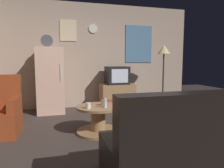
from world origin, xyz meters
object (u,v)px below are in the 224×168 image
(fridge, at_px, (51,80))
(coffee_table, at_px, (98,119))
(wine_glass, at_px, (105,103))
(mug_ceramic_tan, at_px, (103,103))
(crt_tv, at_px, (117,75))
(couch, at_px, (189,147))
(standing_lamp, at_px, (164,54))
(book_stack, at_px, (145,105))
(mug_ceramic_white, at_px, (88,106))
(tv_stand, at_px, (117,96))

(fridge, bearing_deg, coffee_table, -63.83)
(wine_glass, distance_m, mug_ceramic_tan, 0.17)
(crt_tv, distance_m, mug_ceramic_tan, 1.80)
(coffee_table, bearing_deg, couch, -66.87)
(mug_ceramic_tan, distance_m, couch, 1.66)
(standing_lamp, height_order, coffee_table, standing_lamp)
(wine_glass, distance_m, couch, 1.51)
(crt_tv, distance_m, book_stack, 1.06)
(fridge, xyz_separation_m, standing_lamp, (2.70, -0.30, 0.60))
(wine_glass, bearing_deg, standing_lamp, 38.25)
(book_stack, bearing_deg, wine_glass, -131.73)
(fridge, xyz_separation_m, couch, (1.44, -3.13, -0.44))
(mug_ceramic_tan, height_order, book_stack, mug_ceramic_tan)
(mug_ceramic_white, bearing_deg, crt_tv, 60.88)
(standing_lamp, xyz_separation_m, book_stack, (-0.39, 0.17, -1.29))
(coffee_table, height_order, mug_ceramic_white, mug_ceramic_white)
(tv_stand, distance_m, crt_tv, 0.53)
(crt_tv, bearing_deg, couch, -92.91)
(standing_lamp, relative_size, mug_ceramic_tan, 17.67)
(crt_tv, height_order, standing_lamp, standing_lamp)
(coffee_table, bearing_deg, standing_lamp, 34.32)
(coffee_table, bearing_deg, book_stack, 44.10)
(mug_ceramic_tan, bearing_deg, standing_lamp, 34.96)
(fridge, height_order, crt_tv, fridge)
(couch, bearing_deg, book_stack, 73.75)
(tv_stand, bearing_deg, coffee_table, -116.28)
(crt_tv, distance_m, wine_glass, 1.95)
(mug_ceramic_white, distance_m, mug_ceramic_tan, 0.33)
(mug_ceramic_white, bearing_deg, coffee_table, 35.66)
(standing_lamp, xyz_separation_m, mug_ceramic_tan, (-1.82, -1.27, -0.86))
(standing_lamp, bearing_deg, mug_ceramic_white, -145.56)
(coffee_table, distance_m, couch, 1.65)
(mug_ceramic_white, bearing_deg, tv_stand, 60.74)
(fridge, bearing_deg, crt_tv, 1.57)
(mug_ceramic_white, bearing_deg, mug_ceramic_tan, 30.87)
(wine_glass, xyz_separation_m, mug_ceramic_tan, (0.01, 0.17, -0.03))
(coffee_table, distance_m, book_stack, 2.12)
(crt_tv, bearing_deg, standing_lamp, -17.53)
(book_stack, bearing_deg, coffee_table, -135.90)
(fridge, bearing_deg, mug_ceramic_tan, -60.61)
(wine_glass, relative_size, mug_ceramic_white, 1.67)
(wine_glass, bearing_deg, couch, -67.96)
(coffee_table, xyz_separation_m, wine_glass, (0.09, -0.13, 0.30))
(mug_ceramic_white, xyz_separation_m, couch, (0.83, -1.39, -0.18))
(book_stack, bearing_deg, fridge, 176.68)
(coffee_table, relative_size, wine_glass, 4.80)
(standing_lamp, bearing_deg, tv_stand, 162.33)
(fridge, xyz_separation_m, book_stack, (2.31, -0.13, -0.68))
(crt_tv, xyz_separation_m, mug_ceramic_white, (-0.99, -1.78, -0.34))
(tv_stand, relative_size, crt_tv, 1.56)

